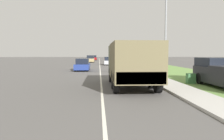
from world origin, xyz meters
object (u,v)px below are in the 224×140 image
(military_truck, at_px, (131,62))
(car_nearest_ahead, at_px, (82,65))
(lamp_post, at_px, (163,26))
(car_fourth_ahead, at_px, (94,58))
(car_third_ahead, at_px, (90,59))
(car_second_ahead, at_px, (109,61))

(military_truck, bearing_deg, car_nearest_ahead, 106.56)
(lamp_post, bearing_deg, car_fourth_ahead, 96.74)
(car_nearest_ahead, height_order, car_fourth_ahead, car_fourth_ahead)
(lamp_post, bearing_deg, car_third_ahead, 100.33)
(car_second_ahead, bearing_deg, car_third_ahead, 107.32)
(car_nearest_ahead, xyz_separation_m, car_fourth_ahead, (0.47, 41.59, 0.02))
(car_third_ahead, relative_size, car_fourth_ahead, 1.11)
(car_fourth_ahead, xyz_separation_m, lamp_post, (6.24, -52.83, 3.39))
(military_truck, xyz_separation_m, car_third_ahead, (-4.04, 39.16, -0.84))
(car_nearest_ahead, distance_m, car_fourth_ahead, 41.59)
(car_third_ahead, bearing_deg, car_nearest_ahead, -90.01)
(military_truck, bearing_deg, lamp_post, 41.60)
(military_truck, xyz_separation_m, car_fourth_ahead, (-3.58, 55.19, -0.89))
(car_fourth_ahead, height_order, lamp_post, lamp_post)
(car_second_ahead, bearing_deg, car_fourth_ahead, 96.88)
(car_fourth_ahead, distance_m, lamp_post, 53.30)
(car_second_ahead, distance_m, car_third_ahead, 13.13)
(military_truck, relative_size, car_fourth_ahead, 1.54)
(military_truck, distance_m, car_third_ahead, 39.38)
(military_truck, bearing_deg, car_second_ahead, 90.28)
(car_fourth_ahead, bearing_deg, car_nearest_ahead, -90.64)
(military_truck, xyz_separation_m, car_nearest_ahead, (-4.04, 13.60, -0.91))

